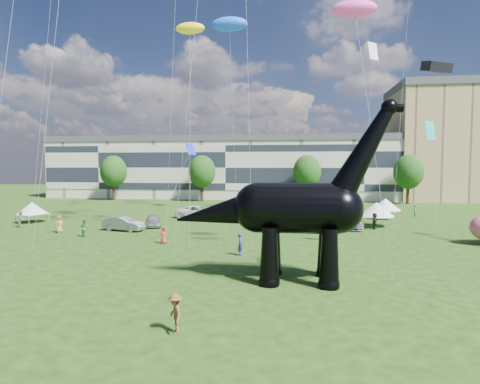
# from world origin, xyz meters

# --- Properties ---
(ground) EXTENTS (220.00, 220.00, 0.00)m
(ground) POSITION_xyz_m (0.00, 0.00, 0.00)
(ground) COLOR #16330C
(ground) RESTS_ON ground
(terrace_row) EXTENTS (78.00, 11.00, 12.00)m
(terrace_row) POSITION_xyz_m (-8.00, 62.00, 6.00)
(terrace_row) COLOR beige
(terrace_row) RESTS_ON ground
(apartment_block) EXTENTS (28.00, 18.00, 22.00)m
(apartment_block) POSITION_xyz_m (40.00, 65.00, 11.00)
(apartment_block) COLOR tan
(apartment_block) RESTS_ON ground
(tree_far_left) EXTENTS (5.20, 5.20, 9.44)m
(tree_far_left) POSITION_xyz_m (-30.00, 53.00, 6.29)
(tree_far_left) COLOR #382314
(tree_far_left) RESTS_ON ground
(tree_mid_left) EXTENTS (5.20, 5.20, 9.44)m
(tree_mid_left) POSITION_xyz_m (-12.00, 53.00, 6.29)
(tree_mid_left) COLOR #382314
(tree_mid_left) RESTS_ON ground
(tree_mid_right) EXTENTS (5.20, 5.20, 9.44)m
(tree_mid_right) POSITION_xyz_m (8.00, 53.00, 6.29)
(tree_mid_right) COLOR #382314
(tree_mid_right) RESTS_ON ground
(tree_far_right) EXTENTS (5.20, 5.20, 9.44)m
(tree_far_right) POSITION_xyz_m (26.00, 53.00, 6.29)
(tree_far_right) COLOR #382314
(tree_far_right) RESTS_ON ground
(dinosaur_sculpture) EXTENTS (13.78, 3.82, 11.32)m
(dinosaur_sculpture) POSITION_xyz_m (5.44, 1.92, 4.27)
(dinosaur_sculpture) COLOR black
(dinosaur_sculpture) RESTS_ON ground
(car_silver) EXTENTS (3.03, 4.43, 1.40)m
(car_silver) POSITION_xyz_m (-10.33, 21.35, 0.70)
(car_silver) COLOR silver
(car_silver) RESTS_ON ground
(car_grey) EXTENTS (4.82, 2.44, 1.51)m
(car_grey) POSITION_xyz_m (-12.42, 18.10, 0.76)
(car_grey) COLOR slate
(car_grey) RESTS_ON ground
(car_white) EXTENTS (6.18, 3.26, 1.66)m
(car_white) POSITION_xyz_m (-6.93, 29.24, 0.83)
(car_white) COLOR white
(car_white) RESTS_ON ground
(car_dark) EXTENTS (2.17, 4.69, 1.33)m
(car_dark) POSITION_xyz_m (12.26, 22.77, 0.66)
(car_dark) COLOR #595960
(car_dark) RESTS_ON ground
(gazebo_near) EXTENTS (4.35, 4.35, 2.79)m
(gazebo_near) POSITION_xyz_m (15.09, 25.03, 1.96)
(gazebo_near) COLOR white
(gazebo_near) RESTS_ON ground
(gazebo_far) EXTENTS (5.09, 5.09, 2.67)m
(gazebo_far) POSITION_xyz_m (17.59, 31.91, 1.88)
(gazebo_far) COLOR white
(gazebo_far) RESTS_ON ground
(gazebo_left) EXTENTS (4.63, 4.63, 2.50)m
(gazebo_left) POSITION_xyz_m (-26.23, 22.48, 1.75)
(gazebo_left) COLOR silver
(gazebo_left) RESTS_ON ground
(visitors) EXTENTS (47.42, 40.95, 1.84)m
(visitors) POSITION_xyz_m (-1.90, 15.42, 0.88)
(visitors) COLOR gray
(visitors) RESTS_ON ground
(kites) EXTENTS (64.88, 39.90, 29.45)m
(kites) POSITION_xyz_m (-2.88, 26.21, 25.40)
(kites) COLOR red
(kites) RESTS_ON ground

